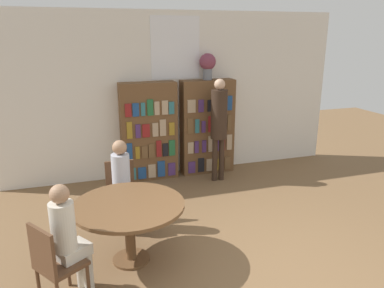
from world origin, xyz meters
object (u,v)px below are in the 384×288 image
bookshelf_left (149,132)px  seated_reader_right (68,235)px  chair_near_camera (54,261)px  flower_vase (208,64)px  librarian_standing (219,120)px  chair_left_side (121,190)px  reading_table (129,212)px  bookshelf_right (207,127)px  seated_reader_left (122,180)px

bookshelf_left → seated_reader_right: (-1.44, -3.00, -0.18)m
chair_near_camera → seated_reader_right: (0.15, 0.10, 0.20)m
flower_vase → chair_near_camera: bearing=-131.2°
flower_vase → librarian_standing: (0.04, -0.51, -0.93)m
flower_vase → librarian_standing: bearing=-85.8°
chair_left_side → librarian_standing: 2.27m
bookshelf_left → seated_reader_right: size_ratio=1.43×
reading_table → seated_reader_right: (-0.66, -0.44, 0.08)m
bookshelf_right → librarian_standing: 0.56m
bookshelf_left → reading_table: bearing=-106.9°
bookshelf_right → flower_vase: bearing=134.9°
reading_table → seated_reader_left: bearing=87.8°
librarian_standing → seated_reader_right: bearing=-136.1°
bookshelf_left → flower_vase: (1.12, 0.00, 1.18)m
flower_vase → librarian_standing: flower_vase is taller
bookshelf_right → flower_vase: 1.18m
bookshelf_right → chair_near_camera: bearing=-131.2°
chair_left_side → seated_reader_right: seated_reader_right is taller
seated_reader_left → librarian_standing: 2.32m
librarian_standing → reading_table: bearing=-133.3°
bookshelf_left → chair_near_camera: size_ratio=1.99×
chair_near_camera → chair_left_side: size_ratio=1.00×
bookshelf_left → seated_reader_left: bearing=-113.0°
bookshelf_left → seated_reader_left: size_ratio=1.42×
flower_vase → chair_near_camera: 4.41m
flower_vase → librarian_standing: size_ratio=0.26×
seated_reader_left → bookshelf_left: bearing=-110.8°
reading_table → seated_reader_left: 0.80m
bookshelf_left → bookshelf_right: (1.13, 0.00, 0.00)m
seated_reader_right → librarian_standing: size_ratio=0.67×
bookshelf_left → flower_vase: bearing=0.2°
chair_left_side → seated_reader_right: bearing=66.0°
bookshelf_left → chair_left_side: bearing=-115.1°
bookshelf_right → chair_near_camera: (-2.72, -3.10, -0.39)m
chair_near_camera → librarian_standing: (2.75, 2.60, 0.64)m
chair_left_side → bookshelf_left: bearing=-112.9°
flower_vase → bookshelf_right: bearing=-45.1°
bookshelf_right → seated_reader_left: size_ratio=1.42×
chair_left_side → seated_reader_right: 1.60m
bookshelf_left → chair_left_side: size_ratio=1.99×
chair_left_side → seated_reader_left: (-0.01, -0.18, 0.21)m
seated_reader_left → chair_near_camera: bearing=60.0°
chair_near_camera → librarian_standing: librarian_standing is taller
chair_left_side → chair_near_camera: bearing=63.0°
reading_table → seated_reader_left: seated_reader_left is taller
flower_vase → bookshelf_left: bearing=-179.8°
seated_reader_right → librarian_standing: bearing=100.1°
librarian_standing → chair_left_side: bearing=-150.5°
reading_table → seated_reader_right: size_ratio=1.03×
reading_table → chair_near_camera: bearing=-146.2°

